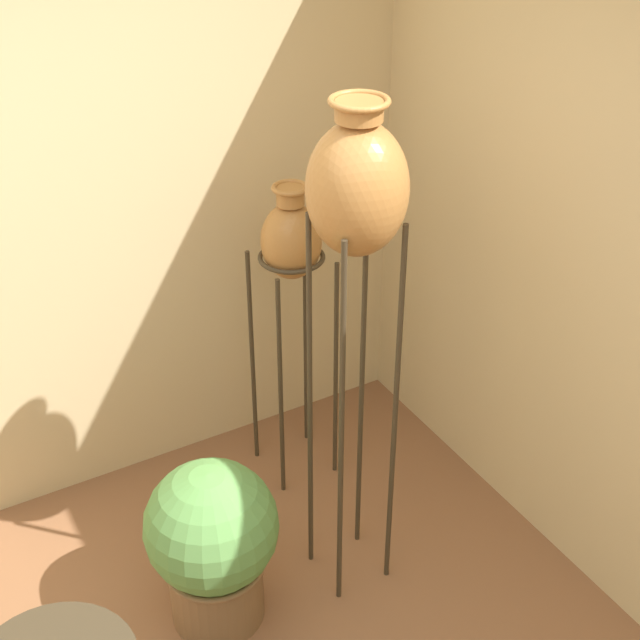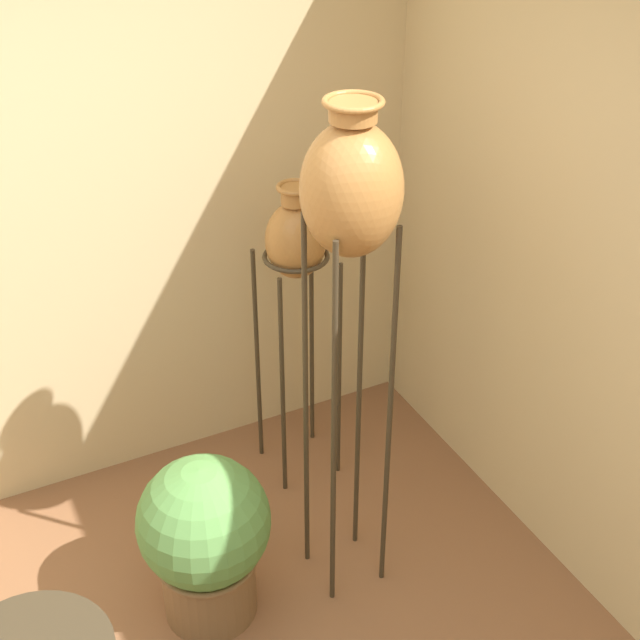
# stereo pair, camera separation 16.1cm
# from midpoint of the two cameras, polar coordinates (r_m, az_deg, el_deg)

# --- Properties ---
(vase_stand_tall) EXTENTS (0.33, 0.33, 1.98)m
(vase_stand_tall) POSITION_cam_midpoint_polar(r_m,az_deg,el_deg) (2.84, 3.66, 7.67)
(vase_stand_tall) COLOR #382D1E
(vase_stand_tall) RESTS_ON ground_plane
(vase_stand_medium) EXTENTS (0.29, 0.29, 1.42)m
(vase_stand_medium) POSITION_cam_midpoint_polar(r_m,az_deg,el_deg) (3.65, -0.30, 4.58)
(vase_stand_medium) COLOR #382D1E
(vase_stand_medium) RESTS_ON ground_plane
(potted_plant) EXTENTS (0.50, 0.50, 0.71)m
(potted_plant) POSITION_cam_midpoint_polar(r_m,az_deg,el_deg) (3.42, -6.00, -13.64)
(potted_plant) COLOR brown
(potted_plant) RESTS_ON ground_plane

